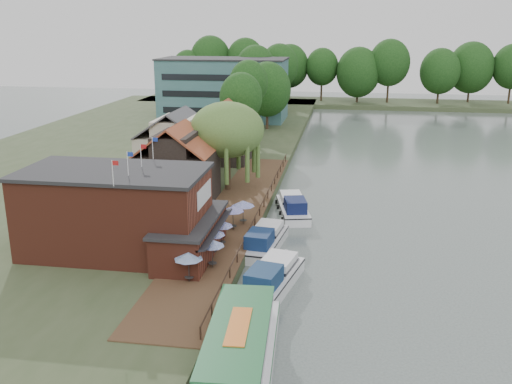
# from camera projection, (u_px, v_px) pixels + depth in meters

# --- Properties ---
(ground) EXTENTS (260.00, 260.00, 0.00)m
(ground) POSITION_uv_depth(u_px,v_px,m) (303.00, 269.00, 48.10)
(ground) COLOR #4B5752
(ground) RESTS_ON ground
(land_bank) EXTENTS (50.00, 140.00, 1.00)m
(land_bank) POSITION_uv_depth(u_px,v_px,m) (123.00, 158.00, 85.66)
(land_bank) COLOR #384728
(land_bank) RESTS_ON ground
(quay_deck) EXTENTS (6.00, 50.00, 0.10)m
(quay_deck) POSITION_uv_depth(u_px,v_px,m) (234.00, 215.00, 58.49)
(quay_deck) COLOR #47301E
(quay_deck) RESTS_ON land_bank
(quay_rail) EXTENTS (0.20, 49.00, 1.00)m
(quay_rail) POSITION_uv_depth(u_px,v_px,m) (260.00, 210.00, 58.42)
(quay_rail) COLOR black
(quay_rail) RESTS_ON land_bank
(pub) EXTENTS (20.00, 11.00, 7.30)m
(pub) POSITION_uv_depth(u_px,v_px,m) (138.00, 212.00, 47.97)
(pub) COLOR maroon
(pub) RESTS_ON land_bank
(hotel_block) EXTENTS (25.40, 12.40, 12.30)m
(hotel_block) POSITION_uv_depth(u_px,v_px,m) (224.00, 89.00, 115.68)
(hotel_block) COLOR #38666B
(hotel_block) RESTS_ON land_bank
(cottage_a) EXTENTS (8.60, 7.60, 8.50)m
(cottage_a) POSITION_uv_depth(u_px,v_px,m) (178.00, 163.00, 62.15)
(cottage_a) COLOR black
(cottage_a) RESTS_ON land_bank
(cottage_b) EXTENTS (9.60, 8.60, 8.50)m
(cottage_b) POSITION_uv_depth(u_px,v_px,m) (178.00, 144.00, 72.07)
(cottage_b) COLOR beige
(cottage_b) RESTS_ON land_bank
(cottage_c) EXTENTS (7.60, 7.60, 8.50)m
(cottage_c) POSITION_uv_depth(u_px,v_px,m) (224.00, 132.00, 79.98)
(cottage_c) COLOR black
(cottage_c) RESTS_ON land_bank
(willow) EXTENTS (8.60, 8.60, 10.43)m
(willow) POSITION_uv_depth(u_px,v_px,m) (227.00, 147.00, 65.92)
(willow) COLOR #476B2D
(willow) RESTS_ON land_bank
(umbrella_0) EXTENTS (2.21, 2.21, 2.38)m
(umbrella_0) POSITION_uv_depth(u_px,v_px,m) (189.00, 267.00, 42.95)
(umbrella_0) COLOR #1A498F
(umbrella_0) RESTS_ON quay_deck
(umbrella_1) EXTENTS (2.03, 2.03, 2.38)m
(umbrella_1) POSITION_uv_depth(u_px,v_px,m) (212.00, 253.00, 45.48)
(umbrella_1) COLOR navy
(umbrella_1) RESTS_ON quay_deck
(umbrella_2) EXTENTS (2.28, 2.28, 2.38)m
(umbrella_2) POSITION_uv_depth(u_px,v_px,m) (212.00, 242.00, 47.84)
(umbrella_2) COLOR navy
(umbrella_2) RESTS_ON quay_deck
(umbrella_3) EXTENTS (2.04, 2.04, 2.38)m
(umbrella_3) POSITION_uv_depth(u_px,v_px,m) (222.00, 233.00, 49.87)
(umbrella_3) COLOR navy
(umbrella_3) RESTS_ON quay_deck
(umbrella_4) EXTENTS (2.13, 2.13, 2.38)m
(umbrella_4) POSITION_uv_depth(u_px,v_px,m) (233.00, 218.00, 53.84)
(umbrella_4) COLOR #1D1A92
(umbrella_4) RESTS_ON quay_deck
(umbrella_5) EXTENTS (2.26, 2.26, 2.38)m
(umbrella_5) POSITION_uv_depth(u_px,v_px,m) (243.00, 212.00, 55.39)
(umbrella_5) COLOR navy
(umbrella_5) RESTS_ON quay_deck
(cruiser_0) EXTENTS (5.14, 10.41, 2.42)m
(cruiser_0) POSITION_uv_depth(u_px,v_px,m) (272.00, 274.00, 44.24)
(cruiser_0) COLOR white
(cruiser_0) RESTS_ON ground
(cruiser_1) EXTENTS (4.14, 9.83, 2.30)m
(cruiser_1) POSITION_uv_depth(u_px,v_px,m) (265.00, 237.00, 52.03)
(cruiser_1) COLOR silver
(cruiser_1) RESTS_ON ground
(cruiser_2) EXTENTS (5.24, 10.11, 2.33)m
(cruiser_2) POSITION_uv_depth(u_px,v_px,m) (293.00, 205.00, 61.39)
(cruiser_2) COLOR white
(cruiser_2) RESTS_ON ground
(tour_boat) EXTENTS (5.16, 15.18, 3.26)m
(tour_boat) POSITION_uv_depth(u_px,v_px,m) (237.00, 357.00, 32.54)
(tour_boat) COLOR silver
(tour_boat) RESTS_ON ground
(swan) EXTENTS (0.44, 0.44, 0.44)m
(swan) POSITION_uv_depth(u_px,v_px,m) (234.00, 350.00, 35.80)
(swan) COLOR white
(swan) RESTS_ON ground
(bank_tree_0) EXTENTS (6.51, 6.51, 11.96)m
(bank_tree_0) POSITION_uv_depth(u_px,v_px,m) (241.00, 112.00, 86.65)
(bank_tree_0) COLOR #143811
(bank_tree_0) RESTS_ON land_bank
(bank_tree_1) EXTENTS (6.40, 6.40, 13.28)m
(bank_tree_1) POSITION_uv_depth(u_px,v_px,m) (249.00, 101.00, 94.33)
(bank_tree_1) COLOR #143811
(bank_tree_1) RESTS_ON land_bank
(bank_tree_2) EXTENTS (8.71, 8.71, 12.33)m
(bank_tree_2) POSITION_uv_depth(u_px,v_px,m) (267.00, 96.00, 104.60)
(bank_tree_2) COLOR #143811
(bank_tree_2) RESTS_ON land_bank
(bank_tree_3) EXTENTS (8.54, 8.54, 14.65)m
(bank_tree_3) POSITION_uv_depth(u_px,v_px,m) (256.00, 80.00, 121.27)
(bank_tree_3) COLOR #143811
(bank_tree_3) RESTS_ON land_bank
(bank_tree_4) EXTENTS (8.47, 8.47, 14.71)m
(bank_tree_4) POSITION_uv_depth(u_px,v_px,m) (279.00, 77.00, 127.55)
(bank_tree_4) COLOR #143811
(bank_tree_4) RESTS_ON land_bank
(bank_tree_5) EXTENTS (6.12, 6.12, 10.64)m
(bank_tree_5) POSITION_uv_depth(u_px,v_px,m) (266.00, 81.00, 138.85)
(bank_tree_5) COLOR #143811
(bank_tree_5) RESTS_ON land_bank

